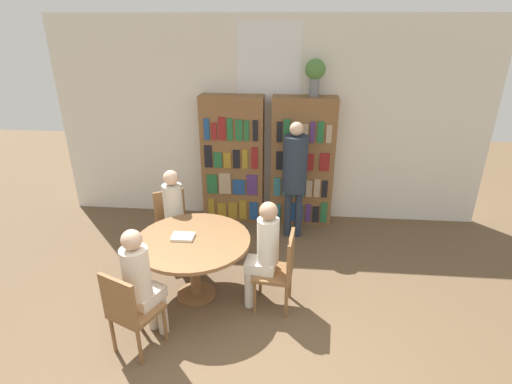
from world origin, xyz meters
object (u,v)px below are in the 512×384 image
at_px(reading_table, 193,248).
at_px(seated_reader_left, 175,213).
at_px(bookshelf_right, 302,162).
at_px(flower_vase, 315,72).
at_px(seated_reader_right, 263,249).
at_px(chair_far_side, 280,268).
at_px(seated_reader_back, 141,280).
at_px(chair_left_side, 173,221).
at_px(chair_near_camera, 129,309).
at_px(librarian_standing, 295,168).
at_px(bookshelf_left, 233,160).

distance_m(reading_table, seated_reader_left, 0.79).
xyz_separation_m(bookshelf_right, flower_vase, (0.11, 0.00, 1.29)).
bearing_deg(bookshelf_right, seated_reader_right, -101.64).
height_order(chair_far_side, seated_reader_back, seated_reader_back).
height_order(chair_left_side, chair_far_side, same).
relative_size(reading_table, seated_reader_left, 1.00).
xyz_separation_m(chair_left_side, chair_far_side, (1.44, -0.94, 0.00)).
distance_m(bookshelf_right, chair_near_camera, 3.31).
bearing_deg(seated_reader_right, chair_far_side, -90.00).
bearing_deg(librarian_standing, bookshelf_left, 151.67).
xyz_separation_m(flower_vase, reading_table, (-1.31, -1.99, -1.63)).
bearing_deg(seated_reader_left, bookshelf_right, -170.61).
xyz_separation_m(seated_reader_left, seated_reader_right, (1.17, -0.76, -0.00)).
relative_size(reading_table, seated_reader_back, 1.00).
xyz_separation_m(bookshelf_right, seated_reader_back, (-1.52, -2.70, -0.25)).
xyz_separation_m(bookshelf_left, chair_near_camera, (-0.55, -2.86, -0.46)).
height_order(reading_table, chair_near_camera, chair_near_camera).
bearing_deg(seated_reader_right, bookshelf_right, -5.65).
distance_m(chair_near_camera, librarian_standing, 2.84).
height_order(flower_vase, librarian_standing, flower_vase).
relative_size(bookshelf_left, chair_far_side, 2.16).
bearing_deg(flower_vase, seated_reader_back, -121.14).
xyz_separation_m(chair_far_side, seated_reader_right, (-0.18, 0.02, 0.21)).
relative_size(chair_near_camera, seated_reader_left, 0.71).
relative_size(flower_vase, reading_table, 0.40).
height_order(chair_left_side, seated_reader_left, seated_reader_left).
bearing_deg(seated_reader_left, flower_vase, -172.45).
xyz_separation_m(reading_table, librarian_standing, (1.09, 1.48, 0.42)).
relative_size(chair_far_side, seated_reader_right, 0.71).
distance_m(bookshelf_left, flower_vase, 1.73).
bearing_deg(bookshelf_right, chair_far_side, -96.60).
distance_m(bookshelf_right, chair_far_side, 2.15).
distance_m(bookshelf_left, librarian_standing, 1.06).
distance_m(flower_vase, seated_reader_right, 2.64).
bearing_deg(seated_reader_back, seated_reader_left, 116.96).
xyz_separation_m(flower_vase, seated_reader_left, (-1.70, -1.31, -1.55)).
distance_m(bookshelf_right, chair_left_side, 2.09).
distance_m(bookshelf_left, bookshelf_right, 1.04).
height_order(flower_vase, chair_far_side, flower_vase).
bearing_deg(chair_left_side, seated_reader_right, 113.91).
relative_size(seated_reader_left, seated_reader_back, 1.00).
bearing_deg(bookshelf_right, seated_reader_back, -119.37).
bearing_deg(flower_vase, chair_left_side, -147.32).
relative_size(reading_table, seated_reader_right, 1.00).
distance_m(chair_far_side, seated_reader_left, 1.57).
bearing_deg(seated_reader_back, reading_table, 90.00).
bearing_deg(librarian_standing, chair_left_side, -157.65).
bearing_deg(seated_reader_left, chair_far_side, 120.06).
distance_m(bookshelf_left, seated_reader_left, 1.44).
bearing_deg(seated_reader_back, bookshelf_left, 103.93).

